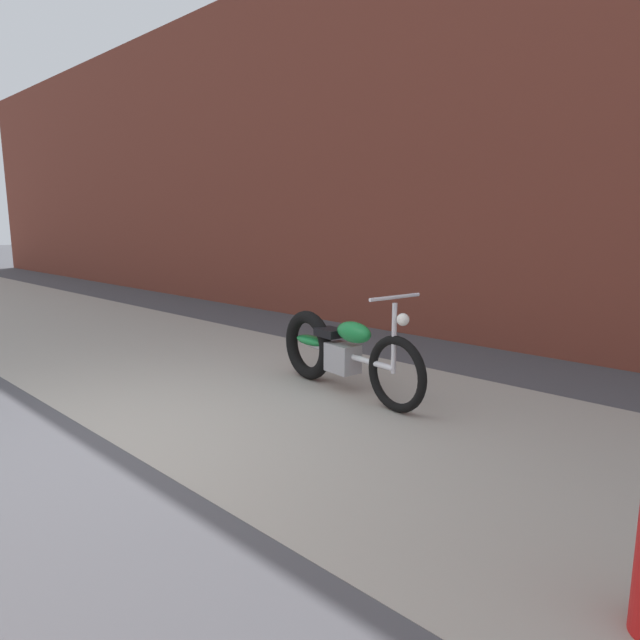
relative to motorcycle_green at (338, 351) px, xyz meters
The scene contains 4 objects.
ground_plane 2.24m from the motorcycle_green, 98.35° to the right, with size 80.00×80.00×0.00m, color #47474C.
sidewalk_slab 0.67m from the motorcycle_green, 126.66° to the right, with size 36.00×3.50×0.01m, color #9E998E.
brick_building_wall 3.90m from the motorcycle_green, 96.05° to the left, with size 36.00×0.50×5.70m, color brown.
motorcycle_green is the anchor object (origin of this frame).
Camera 1 is at (3.86, -1.74, 1.64)m, focal length 31.00 mm.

